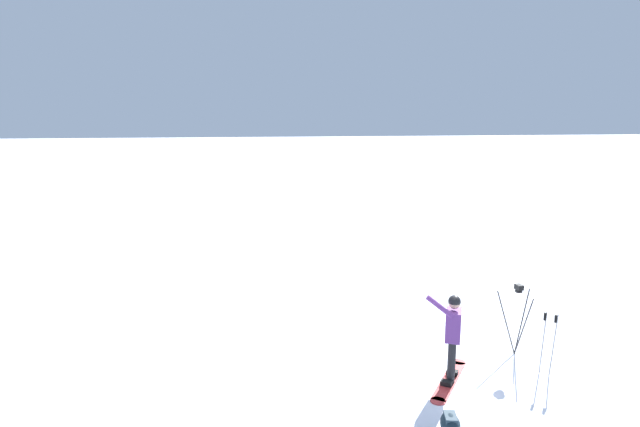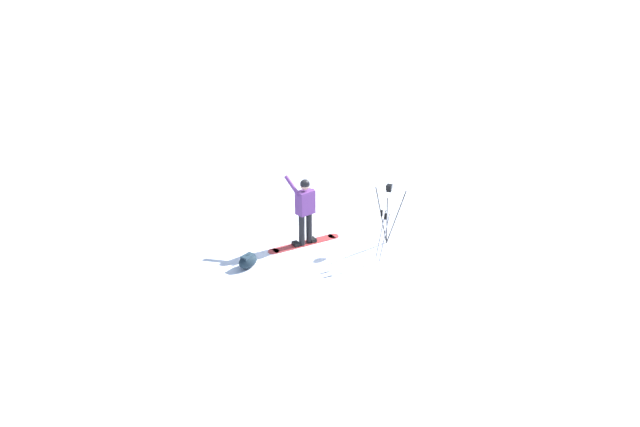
% 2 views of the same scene
% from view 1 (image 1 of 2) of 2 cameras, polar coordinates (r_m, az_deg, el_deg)
% --- Properties ---
extents(ground_plane, '(300.00, 300.00, 0.00)m').
position_cam_1_polar(ground_plane, '(10.55, 14.50, -16.33)').
color(ground_plane, white).
extents(snowboarder, '(0.75, 0.48, 1.64)m').
position_cam_1_polar(snowboarder, '(9.74, 14.44, -12.31)').
color(snowboarder, black).
rests_on(snowboarder, ground_plane).
extents(snowboard, '(1.29, 1.48, 0.10)m').
position_cam_1_polar(snowboard, '(10.12, 14.09, -17.35)').
color(snowboard, '#B23333').
rests_on(snowboard, ground_plane).
extents(gear_bag_large, '(0.42, 0.54, 0.30)m').
position_cam_1_polar(gear_bag_large, '(8.62, 14.19, -21.56)').
color(gear_bag_large, '#192833').
rests_on(gear_bag_large, ground_plane).
extents(camera_tripod, '(0.75, 0.60, 1.46)m').
position_cam_1_polar(camera_tripod, '(11.16, 21.04, -9.44)').
color(camera_tripod, '#262628').
rests_on(camera_tripod, ground_plane).
extents(ski_poles, '(0.30, 0.28, 1.16)m').
position_cam_1_polar(ski_poles, '(10.66, 23.97, -12.09)').
color(ski_poles, gray).
rests_on(ski_poles, ground_plane).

